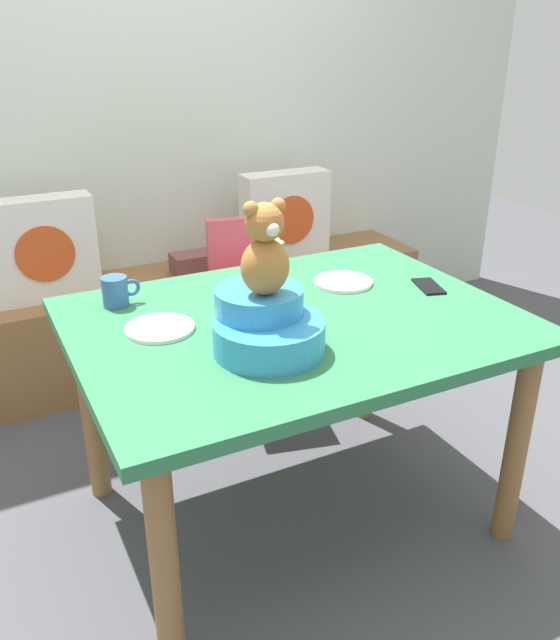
{
  "coord_description": "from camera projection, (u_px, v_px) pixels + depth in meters",
  "views": [
    {
      "loc": [
        -0.85,
        -1.57,
        1.53
      ],
      "look_at": [
        0.0,
        0.1,
        0.69
      ],
      "focal_mm": 36.51,
      "sensor_mm": 36.0,
      "label": 1
    }
  ],
  "objects": [
    {
      "name": "pillow_floral_left",
      "position": [
        43.0,
        249.0,
        2.75
      ],
      "size": [
        0.44,
        0.15,
        0.44
      ],
      "color": "white",
      "rests_on": "window_bench"
    },
    {
      "name": "back_wall",
      "position": [
        139.0,
        85.0,
        2.96
      ],
      "size": [
        4.4,
        0.1,
        2.6
      ],
      "primitive_type": "cube",
      "color": "silver",
      "rests_on": "ground_plane"
    },
    {
      "name": "cell_phone",
      "position": [
        429.0,
        286.0,
        2.18
      ],
      "size": [
        0.11,
        0.16,
        0.01
      ],
      "primitive_type": "cube",
      "rotation": [
        0.0,
        0.0,
        2.84
      ],
      "color": "black",
      "rests_on": "dining_table"
    },
    {
      "name": "teddy_bear",
      "position": [
        265.0,
        251.0,
        1.65
      ],
      "size": [
        0.13,
        0.12,
        0.25
      ],
      "color": "#AF6F35",
      "rests_on": "infant_seat_teal"
    },
    {
      "name": "book_stack",
      "position": [
        193.0,
        263.0,
        3.12
      ],
      "size": [
        0.2,
        0.14,
        0.09
      ],
      "primitive_type": "cube",
      "color": "brown",
      "rests_on": "window_bench"
    },
    {
      "name": "pillow_floral_right",
      "position": [
        285.0,
        217.0,
        3.23
      ],
      "size": [
        0.44,
        0.15,
        0.44
      ],
      "color": "white",
      "rests_on": "window_bench"
    },
    {
      "name": "dinner_plate_near",
      "position": [
        343.0,
        282.0,
        2.21
      ],
      "size": [
        0.2,
        0.2,
        0.01
      ],
      "primitive_type": "cylinder",
      "color": "white",
      "rests_on": "dining_table"
    },
    {
      "name": "dining_table",
      "position": [
        295.0,
        346.0,
        2.0
      ],
      "size": [
        1.31,
        1.0,
        0.74
      ],
      "color": "#2D7247",
      "rests_on": "ground_plane"
    },
    {
      "name": "ground_plane",
      "position": [
        293.0,
        511.0,
        2.26
      ],
      "size": [
        8.0,
        8.0,
        0.0
      ],
      "primitive_type": "plane",
      "color": "#4C4C51"
    },
    {
      "name": "window_bench",
      "position": [
        174.0,
        320.0,
        3.18
      ],
      "size": [
        2.6,
        0.44,
        0.46
      ],
      "primitive_type": "cube",
      "color": "olive",
      "rests_on": "ground_plane"
    },
    {
      "name": "highchair",
      "position": [
        248.0,
        287.0,
        2.79
      ],
      "size": [
        0.39,
        0.5,
        0.79
      ],
      "color": "#D84C59",
      "rests_on": "ground_plane"
    },
    {
      "name": "coffee_mug",
      "position": [
        116.0,
        291.0,
        2.02
      ],
      "size": [
        0.12,
        0.08,
        0.09
      ],
      "color": "#335999",
      "rests_on": "dining_table"
    },
    {
      "name": "dinner_plate_far",
      "position": [
        160.0,
        328.0,
        1.87
      ],
      "size": [
        0.2,
        0.2,
        0.01
      ],
      "primitive_type": "cylinder",
      "color": "white",
      "rests_on": "dining_table"
    },
    {
      "name": "infant_seat_teal",
      "position": [
        266.0,
        325.0,
        1.73
      ],
      "size": [
        0.3,
        0.33,
        0.16
      ],
      "color": "#338ECA",
      "rests_on": "dining_table"
    },
    {
      "name": "ketchup_bottle",
      "position": [
        274.0,
        260.0,
        2.17
      ],
      "size": [
        0.07,
        0.07,
        0.18
      ],
      "color": "#4C8C33",
      "rests_on": "dining_table"
    }
  ]
}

